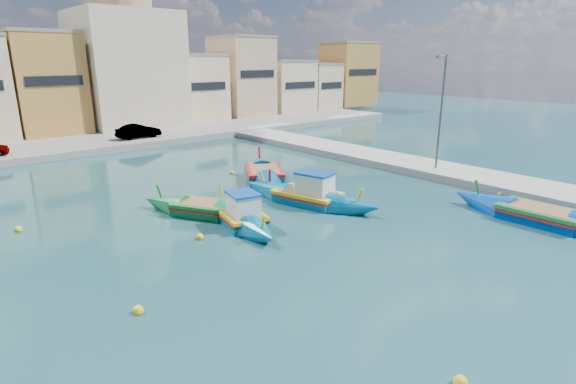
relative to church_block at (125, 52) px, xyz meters
name	(u,v)px	position (x,y,z in m)	size (l,w,h in m)	color
ground	(313,288)	(-10.00, -40.00, -8.41)	(160.00, 160.00, 0.00)	#143C3A
east_quay	(528,188)	(8.00, -40.00, -8.16)	(4.00, 70.00, 0.50)	gray
north_quay	(58,148)	(-10.00, -8.00, -8.11)	(80.00, 8.00, 0.60)	gray
north_townhouses	(100,86)	(-3.32, -0.64, -3.41)	(83.20, 7.87, 10.19)	beige
church_block	(125,52)	(0.00, 0.00, 0.00)	(10.00, 10.00, 19.10)	beige
quay_street_lamp	(441,112)	(7.44, -34.00, -4.07)	(1.18, 0.16, 8.00)	#595B60
luzzu_turquoise_cabin	(308,197)	(-3.55, -32.85, -8.06)	(4.05, 9.11, 2.86)	#006B9F
luzzu_blue_cabin	(241,218)	(-8.24, -33.06, -8.09)	(3.30, 7.51, 2.59)	#006D99
luzzu_cyan_mid	(264,176)	(-2.26, -27.26, -8.12)	(6.81, 9.06, 2.75)	#0059A0
luzzu_green	(203,210)	(-8.92, -30.58, -8.16)	(5.14, 7.20, 2.28)	#0B7434
luzzu_blue_south	(540,217)	(3.04, -42.54, -8.13)	(2.26, 9.21, 2.65)	#0045AA
mooring_buoys	(260,218)	(-7.19, -33.21, -8.33)	(23.15, 21.73, 0.36)	yellow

